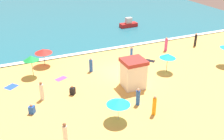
{
  "coord_description": "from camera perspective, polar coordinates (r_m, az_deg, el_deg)",
  "views": [
    {
      "loc": [
        -11.09,
        -22.77,
        12.52
      ],
      "look_at": [
        -1.53,
        -0.86,
        0.8
      ],
      "focal_mm": 42.42,
      "sensor_mm": 36.0,
      "label": 1
    }
  ],
  "objects": [
    {
      "name": "beach_umbrella_3",
      "position": [
        29.82,
        -14.59,
        3.99
      ],
      "size": [
        2.35,
        2.35,
        1.96
      ],
      "color": "#4C3823",
      "rests_on": "ground_plane"
    },
    {
      "name": "beachgoer_0",
      "position": [
        23.71,
        -14.91,
        -4.46
      ],
      "size": [
        0.52,
        0.52,
        1.74
      ],
      "color": "white",
      "rests_on": "ground_plane"
    },
    {
      "name": "beachgoer_11",
      "position": [
        22.38,
        5.62,
        -5.85
      ],
      "size": [
        0.44,
        0.44,
        1.56
      ],
      "color": "blue",
      "rests_on": "ground_plane"
    },
    {
      "name": "beachgoer_7",
      "position": [
        36.48,
        17.56,
        6.21
      ],
      "size": [
        0.32,
        0.32,
        1.78
      ],
      "color": "black",
      "rests_on": "ground_plane"
    },
    {
      "name": "beachgoer_8",
      "position": [
        27.95,
        -4.56,
        1.06
      ],
      "size": [
        0.52,
        0.52,
        1.57
      ],
      "color": "blue",
      "rests_on": "ground_plane"
    },
    {
      "name": "beach_towel_3",
      "position": [
        27.16,
        -10.92,
        -1.84
      ],
      "size": [
        1.37,
        1.14,
        0.01
      ],
      "color": "#D84CA5",
      "rests_on": "ground_plane"
    },
    {
      "name": "beachgoer_5",
      "position": [
        30.3,
        4.2,
        3.44
      ],
      "size": [
        0.29,
        0.29,
        1.8
      ],
      "color": "blue",
      "rests_on": "ground_plane"
    },
    {
      "name": "beachgoer_10",
      "position": [
        21.29,
        9.11,
        -7.58
      ],
      "size": [
        0.41,
        0.41,
        1.73
      ],
      "color": "orange",
      "rests_on": "ground_plane"
    },
    {
      "name": "beachgoer_4",
      "position": [
        24.16,
        -8.5,
        -4.44
      ],
      "size": [
        0.6,
        0.6,
        0.85
      ],
      "color": "black",
      "rests_on": "ground_plane"
    },
    {
      "name": "beachgoer_3",
      "position": [
        33.94,
        11.58,
        5.4
      ],
      "size": [
        0.39,
        0.39,
        1.77
      ],
      "color": "#D84CA5",
      "rests_on": "ground_plane"
    },
    {
      "name": "beach_umbrella_1",
      "position": [
        27.98,
        11.94,
        3.02
      ],
      "size": [
        2.29,
        2.28,
        2.07
      ],
      "color": "#4C3823",
      "rests_on": "ground_plane"
    },
    {
      "name": "beach_towel_0",
      "position": [
        30.97,
        8.18,
        2.0
      ],
      "size": [
        1.23,
        1.3,
        0.01
      ],
      "color": "black",
      "rests_on": "ground_plane"
    },
    {
      "name": "beach_towel_1",
      "position": [
        27.0,
        -20.88,
        -3.39
      ],
      "size": [
        1.44,
        1.4,
        0.01
      ],
      "color": "blue",
      "rests_on": "ground_plane"
    },
    {
      "name": "beachgoer_2",
      "position": [
        22.37,
        -16.89,
        -8.08
      ],
      "size": [
        0.59,
        0.59,
        0.88
      ],
      "color": "blue",
      "rests_on": "ground_plane"
    },
    {
      "name": "ground_plane",
      "position": [
        28.25,
        2.15,
        -0.21
      ],
      "size": [
        60.0,
        60.0,
        0.0
      ],
      "primitive_type": "plane",
      "color": "#EDBC60"
    },
    {
      "name": "beach_umbrella_4",
      "position": [
        20.0,
        1.39,
        -6.85
      ],
      "size": [
        2.61,
        2.61,
        1.9
      ],
      "color": "silver",
      "rests_on": "ground_plane"
    },
    {
      "name": "wave_breaker_foam",
      "position": [
        33.5,
        -2.51,
        4.33
      ],
      "size": [
        57.0,
        0.7,
        0.01
      ],
      "primitive_type": "cube",
      "color": "white",
      "rests_on": "ocean_water"
    },
    {
      "name": "beachgoer_6",
      "position": [
        18.43,
        -10.04,
        -13.56
      ],
      "size": [
        0.33,
        0.33,
        1.82
      ],
      "color": "white",
      "rests_on": "ground_plane"
    },
    {
      "name": "ocean_water",
      "position": [
        53.44,
        -11.2,
        12.13
      ],
      "size": [
        60.0,
        44.0,
        0.1
      ],
      "primitive_type": "cube",
      "color": "teal",
      "rests_on": "ground_plane"
    },
    {
      "name": "beach_umbrella_2",
      "position": [
        27.61,
        -17.07,
        2.46
      ],
      "size": [
        2.01,
        2.02,
        2.26
      ],
      "color": "#4C3823",
      "rests_on": "ground_plane"
    },
    {
      "name": "small_boat_0",
      "position": [
        42.91,
        3.59,
        9.9
      ],
      "size": [
        2.83,
        1.2,
        1.48
      ],
      "color": "red",
      "rests_on": "ocean_water"
    },
    {
      "name": "lifeguard_cabana",
      "position": [
        24.72,
        4.61,
        -0.66
      ],
      "size": [
        2.12,
        2.06,
        2.79
      ],
      "color": "white",
      "rests_on": "ground_plane"
    }
  ]
}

